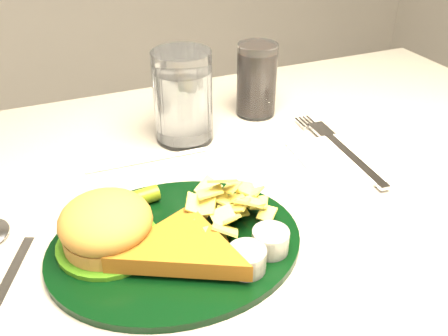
% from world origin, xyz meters
% --- Properties ---
extents(dinner_plate, '(0.29, 0.25, 0.06)m').
position_xyz_m(dinner_plate, '(-0.09, -0.05, 0.78)').
color(dinner_plate, black).
rests_on(dinner_plate, table).
extents(water_glass, '(0.11, 0.11, 0.14)m').
position_xyz_m(water_glass, '(0.00, 0.18, 0.82)').
color(water_glass, silver).
rests_on(water_glass, table).
extents(cola_glass, '(0.09, 0.09, 0.12)m').
position_xyz_m(cola_glass, '(0.14, 0.22, 0.81)').
color(cola_glass, black).
rests_on(cola_glass, table).
extents(fork_napkin, '(0.16, 0.21, 0.01)m').
position_xyz_m(fork_napkin, '(0.20, 0.03, 0.76)').
color(fork_napkin, white).
rests_on(fork_napkin, table).
extents(spoon, '(0.11, 0.17, 0.01)m').
position_xyz_m(spoon, '(-0.26, -0.03, 0.76)').
color(spoon, silver).
rests_on(spoon, table).
extents(wrapped_straw, '(0.18, 0.07, 0.01)m').
position_xyz_m(wrapped_straw, '(-0.07, 0.14, 0.75)').
color(wrapped_straw, white).
rests_on(wrapped_straw, table).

